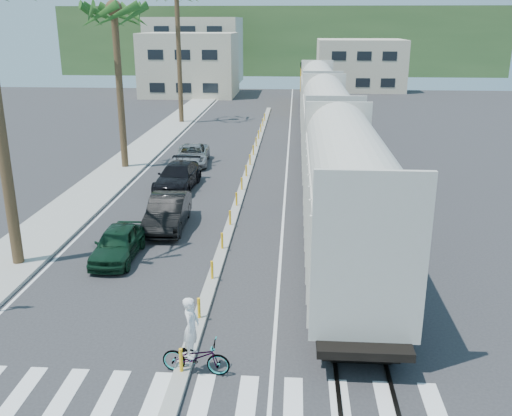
{
  "coord_description": "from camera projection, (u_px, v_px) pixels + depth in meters",
  "views": [
    {
      "loc": [
        3.0,
        -14.4,
        9.35
      ],
      "look_at": [
        1.45,
        7.98,
        2.0
      ],
      "focal_mm": 40.0,
      "sensor_mm": 36.0,
      "label": 1
    }
  ],
  "objects": [
    {
      "name": "sidewalk",
      "position": [
        135.0,
        157.0,
        41.0
      ],
      "size": [
        3.0,
        90.0,
        0.15
      ],
      "primitive_type": "cube",
      "color": "gray",
      "rests_on": "ground"
    },
    {
      "name": "buildings",
      "position": [
        233.0,
        57.0,
        83.76
      ],
      "size": [
        38.0,
        27.0,
        10.0
      ],
      "color": "#B5AA90",
      "rests_on": "ground"
    },
    {
      "name": "rails",
      "position": [
        321.0,
        152.0,
        42.97
      ],
      "size": [
        1.56,
        100.0,
        0.06
      ],
      "color": "black",
      "rests_on": "ground"
    },
    {
      "name": "median",
      "position": [
        246.0,
        177.0,
        35.66
      ],
      "size": [
        0.45,
        60.0,
        0.85
      ],
      "color": "gray",
      "rests_on": "ground"
    },
    {
      "name": "car_third",
      "position": [
        178.0,
        177.0,
        33.27
      ],
      "size": [
        2.53,
        5.29,
        1.48
      ],
      "primitive_type": "imported",
      "rotation": [
        0.0,
        0.0,
        -0.04
      ],
      "color": "black",
      "rests_on": "ground"
    },
    {
      "name": "car_rear",
      "position": [
        192.0,
        155.0,
        39.07
      ],
      "size": [
        3.07,
        5.18,
        1.33
      ],
      "primitive_type": "imported",
      "rotation": [
        0.0,
        0.0,
        0.09
      ],
      "color": "#949698",
      "rests_on": "ground"
    },
    {
      "name": "cyclist",
      "position": [
        195.0,
        349.0,
        15.73
      ],
      "size": [
        1.03,
        2.05,
        2.31
      ],
      "rotation": [
        0.0,
        0.0,
        1.48
      ],
      "color": "#9EA0A5",
      "rests_on": "ground"
    },
    {
      "name": "lane_markings",
      "position": [
        222.0,
        159.0,
        40.6
      ],
      "size": [
        9.42,
        90.0,
        0.01
      ],
      "color": "silver",
      "rests_on": "ground"
    },
    {
      "name": "freight_train",
      "position": [
        323.0,
        116.0,
        40.73
      ],
      "size": [
        3.0,
        60.94,
        5.85
      ],
      "color": "beige",
      "rests_on": "ground"
    },
    {
      "name": "car_second",
      "position": [
        168.0,
        212.0,
        26.96
      ],
      "size": [
        2.04,
        4.87,
        1.56
      ],
      "primitive_type": "imported",
      "rotation": [
        0.0,
        0.0,
        0.04
      ],
      "color": "black",
      "rests_on": "ground"
    },
    {
      "name": "car_lead",
      "position": [
        118.0,
        243.0,
        23.42
      ],
      "size": [
        1.71,
        4.05,
        1.37
      ],
      "primitive_type": "imported",
      "rotation": [
        0.0,
        0.0,
        0.01
      ],
      "color": "black",
      "rests_on": "ground"
    },
    {
      "name": "hillside",
      "position": [
        281.0,
        40.0,
        109.7
      ],
      "size": [
        80.0,
        20.0,
        12.0
      ],
      "primitive_type": "cube",
      "color": "#385628",
      "rests_on": "ground"
    },
    {
      "name": "ground",
      "position": [
        188.0,
        356.0,
        16.76
      ],
      "size": [
        140.0,
        140.0,
        0.0
      ],
      "primitive_type": "plane",
      "color": "#28282B",
      "rests_on": "ground"
    },
    {
      "name": "crosswalk",
      "position": [
        174.0,
        398.0,
        14.86
      ],
      "size": [
        14.0,
        2.2,
        0.01
      ],
      "primitive_type": "cube",
      "color": "silver",
      "rests_on": "ground"
    }
  ]
}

